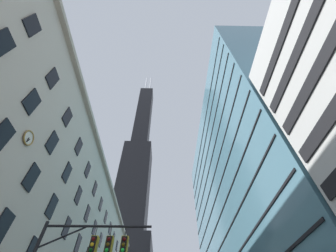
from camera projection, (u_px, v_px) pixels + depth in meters
station_building at (48, 251)px, 32.38m from camera, size 13.80×70.16×27.02m
dark_skyscraper at (131, 207)px, 103.98m from camera, size 23.49×23.49×189.27m
glass_office_midrise at (256, 197)px, 43.89m from camera, size 17.99×54.07×50.34m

